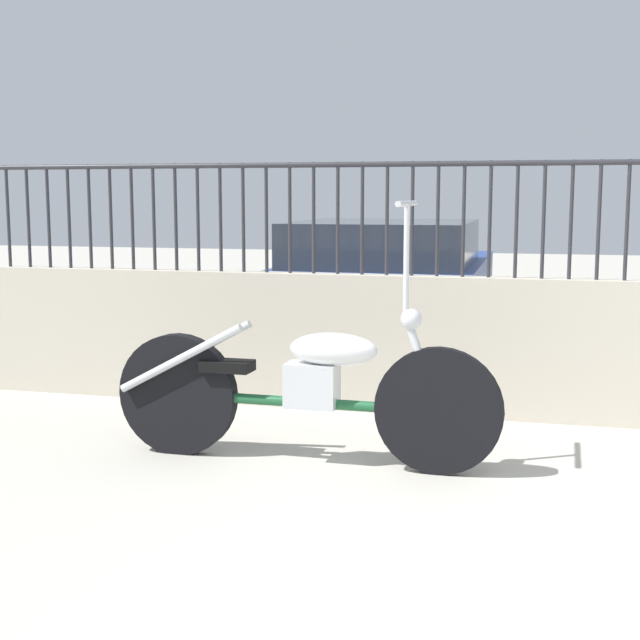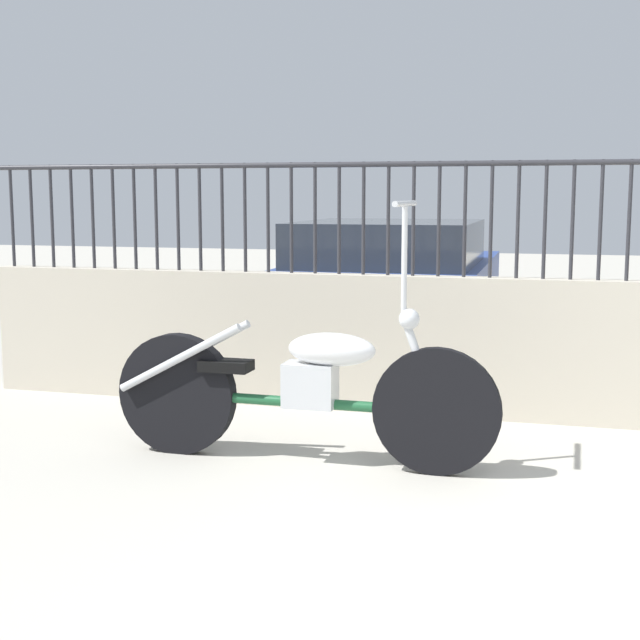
# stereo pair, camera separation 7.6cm
# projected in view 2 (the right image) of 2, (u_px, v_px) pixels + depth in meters

# --- Properties ---
(low_wall) EXTENTS (9.05, 0.18, 0.93)m
(low_wall) POSITION_uv_depth(u_px,v_px,m) (637.00, 355.00, 5.58)
(low_wall) COLOR beige
(low_wall) RESTS_ON ground_plane
(motorcycle_green) EXTENTS (2.16, 0.52, 1.43)m
(motorcycle_green) POSITION_uv_depth(u_px,v_px,m) (285.00, 386.00, 4.85)
(motorcycle_green) COLOR black
(motorcycle_green) RESTS_ON ground_plane
(car_blue) EXTENTS (1.86, 4.13, 1.21)m
(car_blue) POSITION_uv_depth(u_px,v_px,m) (392.00, 282.00, 8.55)
(car_blue) COLOR black
(car_blue) RESTS_ON ground_plane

